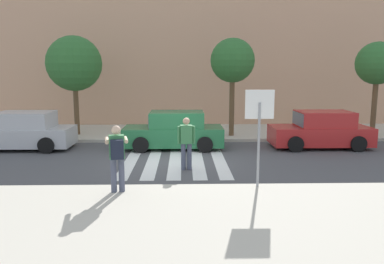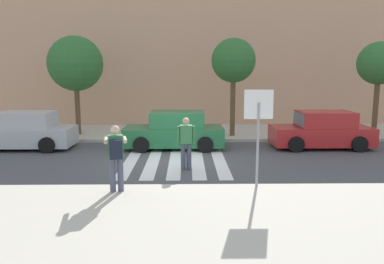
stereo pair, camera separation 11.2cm
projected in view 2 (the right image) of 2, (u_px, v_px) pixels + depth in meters
ground_plane at (175, 161)px, 13.45m from camera, size 120.00×120.00×0.00m
sidewalk_near at (166, 234)px, 7.33m from camera, size 60.00×6.00×0.14m
sidewalk_far at (179, 132)px, 19.36m from camera, size 60.00×4.80×0.14m
building_facade_far at (180, 62)px, 23.11m from camera, size 56.00×4.00×7.49m
crosswalk_stripe_0 at (132, 160)px, 13.63m from camera, size 0.44×5.20×0.01m
crosswalk_stripe_1 at (154, 160)px, 13.64m from camera, size 0.44×5.20×0.01m
crosswalk_stripe_2 at (175, 160)px, 13.65m from camera, size 0.44×5.20×0.01m
crosswalk_stripe_3 at (197, 160)px, 13.66m from camera, size 0.44×5.20×0.01m
crosswalk_stripe_4 at (219, 160)px, 13.68m from camera, size 0.44×5.20×0.01m
stop_sign at (258, 117)px, 9.81m from camera, size 0.76×0.08×2.59m
photographer_with_backpack at (116, 153)px, 9.47m from camera, size 0.69×0.91×1.72m
pedestrian_crossing at (186, 141)px, 12.18m from camera, size 0.58×0.25×1.72m
parked_car_silver at (24, 132)px, 15.51m from camera, size 4.10×1.92×1.55m
parked_car_green at (175, 131)px, 15.60m from camera, size 4.10×1.92×1.55m
parked_car_red at (322, 131)px, 15.70m from camera, size 4.10×1.92×1.55m
street_tree_west at (75, 64)px, 17.83m from camera, size 2.62×2.62×4.73m
street_tree_center at (233, 61)px, 17.42m from camera, size 2.07×2.07×4.59m
street_tree_east at (379, 64)px, 17.24m from camera, size 1.97×1.97×4.41m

